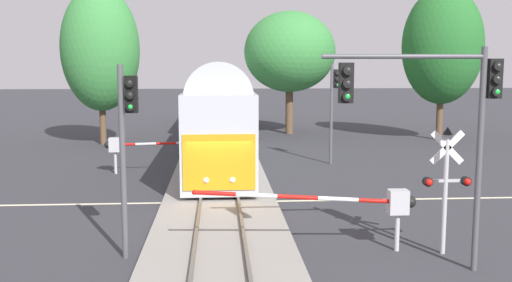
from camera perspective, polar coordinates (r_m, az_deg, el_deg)
ground_plane at (r=22.82m, az=-3.63°, el=-6.05°), size 220.00×220.00×0.00m
road_centre_stripe at (r=22.81m, az=-3.63°, el=-6.04°), size 44.00×0.20×0.01m
railway_track at (r=22.79m, az=-3.63°, el=-5.82°), size 4.40×80.00×0.32m
commuter_train at (r=39.61m, az=-3.73°, el=3.81°), size 3.04×38.85×5.16m
crossing_gate_near at (r=16.90m, az=11.32°, el=-6.00°), size 6.42×0.40×1.88m
crossing_signal_mast at (r=17.03m, az=18.30°, el=-3.40°), size 1.36×0.44×3.65m
crossing_gate_far at (r=29.12m, az=-12.62°, el=-0.46°), size 5.62×0.40×1.80m
traffic_signal_near_right at (r=15.20m, az=17.55°, el=3.53°), size 4.56×0.38×5.81m
traffic_signal_median at (r=16.00m, az=-12.66°, el=1.06°), size 0.53×0.38×5.37m
traffic_signal_far_side at (r=31.33m, az=7.74°, el=4.31°), size 0.53×0.38×5.42m
elm_centre_background at (r=45.06m, az=3.35°, el=8.78°), size 7.04×7.04×9.47m
maple_right_background at (r=43.38m, az=17.96°, el=8.94°), size 5.64×5.64×10.84m
oak_behind_train at (r=40.15m, az=-15.14°, el=8.78°), size 5.17×5.17×10.57m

